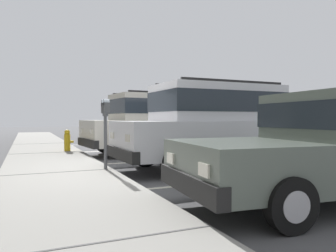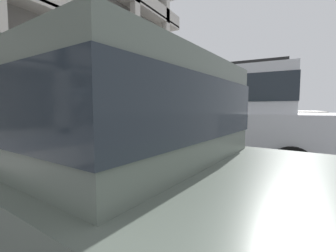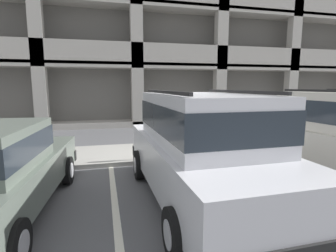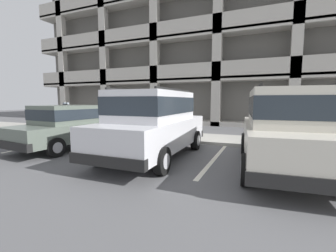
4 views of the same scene
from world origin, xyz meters
name	(u,v)px [view 4 (image 4 of 4)]	position (x,y,z in m)	size (l,w,h in m)	color
ground_plane	(182,145)	(0.00, 0.00, -0.05)	(80.00, 80.00, 0.10)	#565659
sidewalk	(192,138)	(0.00, 1.30, 0.06)	(40.00, 2.20, 0.12)	#9E9B93
parking_stall_lines	(217,156)	(1.64, -1.40, 0.00)	(13.24, 4.80, 0.01)	silver
silver_suv	(154,121)	(-0.10, -2.28, 1.09)	(2.07, 4.81, 2.03)	silver
red_sedan	(71,125)	(-3.53, -2.15, 0.82)	(2.11, 4.61, 1.54)	#5B665B
dark_hatchback	(285,126)	(3.42, -2.14, 1.09)	(2.30, 4.92, 2.03)	beige
parking_meter_near	(186,113)	(0.04, 0.35, 1.22)	(0.35, 0.12, 1.47)	#595B60
parking_meter_far	(66,110)	(-6.51, 0.38, 1.23)	(0.35, 0.12, 1.49)	#595B60
parking_garage	(229,50)	(-0.05, 12.14, 6.03)	(32.00, 10.00, 13.25)	#64625C
fire_hydrant	(306,137)	(4.32, 0.65, 0.46)	(0.30, 0.30, 0.70)	gold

